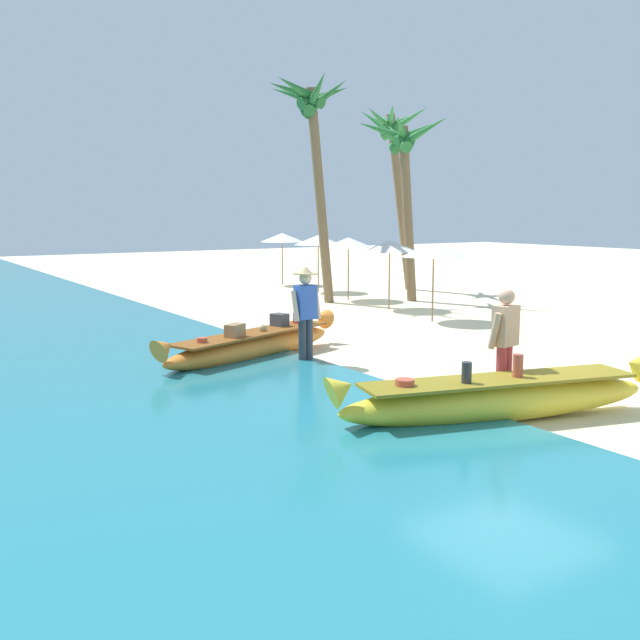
% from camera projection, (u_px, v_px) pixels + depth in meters
% --- Properties ---
extents(ground_plane, '(80.00, 80.00, 0.00)m').
position_uv_depth(ground_plane, '(510.00, 393.00, 10.72)').
color(ground_plane, beige).
extents(boat_yellow_foreground, '(4.64, 1.78, 0.86)m').
position_uv_depth(boat_yellow_foreground, '(498.00, 398.00, 9.25)').
color(boat_yellow_foreground, yellow).
rests_on(boat_yellow_foreground, ground).
extents(boat_orange_midground, '(4.40, 2.08, 0.78)m').
position_uv_depth(boat_orange_midground, '(254.00, 344.00, 13.12)').
color(boat_orange_midground, orange).
rests_on(boat_orange_midground, ground).
extents(person_vendor_hatted, '(0.56, 0.44, 1.74)m').
position_uv_depth(person_vendor_hatted, '(306.00, 308.00, 12.59)').
color(person_vendor_hatted, '#333842').
rests_on(person_vendor_hatted, ground).
extents(person_tourist_customer, '(0.58, 0.31, 1.66)m').
position_uv_depth(person_tourist_customer, '(505.00, 341.00, 9.77)').
color(person_tourist_customer, '#B2383D').
rests_on(person_tourist_customer, ground).
extents(parasol_row_0, '(1.60, 1.60, 1.91)m').
position_uv_depth(parasol_row_0, '(434.00, 250.00, 17.52)').
color(parasol_row_0, '#8E6B47').
rests_on(parasol_row_0, ground).
extents(parasol_row_1, '(1.60, 1.60, 1.91)m').
position_uv_depth(parasol_row_1, '(390.00, 246.00, 19.73)').
color(parasol_row_1, '#8E6B47').
rests_on(parasol_row_1, ground).
extents(parasol_row_2, '(1.60, 1.60, 1.91)m').
position_uv_depth(parasol_row_2, '(348.00, 243.00, 21.81)').
color(parasol_row_2, '#8E6B47').
rests_on(parasol_row_2, ground).
extents(parasol_row_3, '(1.60, 1.60, 1.91)m').
position_uv_depth(parasol_row_3, '(318.00, 240.00, 24.04)').
color(parasol_row_3, '#8E6B47').
rests_on(parasol_row_3, ground).
extents(parasol_row_4, '(1.60, 1.60, 1.91)m').
position_uv_depth(parasol_row_4, '(282.00, 238.00, 26.40)').
color(parasol_row_4, '#8E6B47').
rests_on(parasol_row_4, ground).
extents(palm_tree_tall_inland, '(2.28, 2.83, 5.47)m').
position_uv_depth(palm_tree_tall_inland, '(405.00, 155.00, 21.05)').
color(palm_tree_tall_inland, brown).
rests_on(palm_tree_tall_inland, ground).
extents(palm_tree_leaning_seaward, '(2.83, 2.98, 6.47)m').
position_uv_depth(palm_tree_leaning_seaward, '(312.00, 119.00, 20.43)').
color(palm_tree_leaning_seaward, brown).
rests_on(palm_tree_leaning_seaward, ground).
extents(palm_tree_mid_cluster, '(2.43, 2.72, 6.22)m').
position_uv_depth(palm_tree_mid_cluster, '(394.00, 144.00, 24.04)').
color(palm_tree_mid_cluster, brown).
rests_on(palm_tree_mid_cluster, ground).
extents(paddle, '(0.51, 1.69, 0.05)m').
position_uv_depth(paddle, '(581.00, 451.00, 8.03)').
color(paddle, '#8E6B47').
rests_on(paddle, ground).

